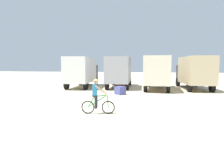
# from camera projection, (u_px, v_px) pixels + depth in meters

# --- Properties ---
(ground_plane) EXTENTS (120.00, 120.00, 0.00)m
(ground_plane) POSITION_uv_depth(u_px,v_px,m) (99.00, 108.00, 11.62)
(ground_plane) COLOR beige
(box_truck_white_box) EXTENTS (2.77, 6.88, 3.35)m
(box_truck_white_box) POSITION_uv_depth(u_px,v_px,m) (82.00, 71.00, 22.67)
(box_truck_white_box) COLOR white
(box_truck_white_box) RESTS_ON ground
(box_truck_grey_hauler) EXTENTS (2.67, 6.85, 3.35)m
(box_truck_grey_hauler) POSITION_uv_depth(u_px,v_px,m) (119.00, 71.00, 22.43)
(box_truck_grey_hauler) COLOR #9E9EA3
(box_truck_grey_hauler) RESTS_ON ground
(box_truck_cream_rv) EXTENTS (2.67, 6.85, 3.35)m
(box_truck_cream_rv) POSITION_uv_depth(u_px,v_px,m) (157.00, 71.00, 20.60)
(box_truck_cream_rv) COLOR beige
(box_truck_cream_rv) RESTS_ON ground
(box_truck_tan_camper) EXTENTS (2.90, 6.92, 3.35)m
(box_truck_tan_camper) POSITION_uv_depth(u_px,v_px,m) (194.00, 71.00, 20.84)
(box_truck_tan_camper) COLOR #CCB78E
(box_truck_tan_camper) RESTS_ON ground
(cyclist_orange_shirt) EXTENTS (1.72, 0.53, 1.82)m
(cyclist_orange_shirt) POSITION_uv_depth(u_px,v_px,m) (97.00, 98.00, 10.27)
(cyclist_orange_shirt) COLOR black
(cyclist_orange_shirt) RESTS_ON ground
(supply_crate) EXTENTS (1.03, 1.02, 0.67)m
(supply_crate) POSITION_uv_depth(u_px,v_px,m) (120.00, 91.00, 17.18)
(supply_crate) COLOR #4C5199
(supply_crate) RESTS_ON ground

